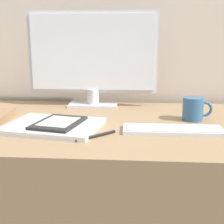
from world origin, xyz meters
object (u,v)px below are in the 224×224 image
Objects in this scene: laptop at (53,126)px; ereader at (59,123)px; coffee_mug at (194,109)px; pen at (97,136)px; keyboard at (173,130)px; monitor at (93,57)px.

ereader is (0.02, -0.01, 0.01)m from laptop.
laptop is 1.61× the size of ereader.
coffee_mug is at bearing 16.25° from laptop.
pen is (-0.32, -0.22, -0.04)m from coffee_mug.
ereader reaches higher than keyboard.
coffee_mug is at bearing 17.51° from ereader.
keyboard is (0.30, -0.36, -0.20)m from monitor.
ereader is at bearing 150.15° from pen.
monitor is 0.41m from ereader.
laptop reaches higher than pen.
laptop is (-0.39, 0.01, 0.00)m from keyboard.
monitor is 4.88× the size of pen.
pen is (-0.23, -0.07, -0.00)m from keyboard.
keyboard is 0.18m from coffee_mug.
laptop reaches higher than keyboard.
pen is at bearing -29.85° from ereader.
keyboard is at bearing -121.14° from coffee_mug.
coffee_mug is (0.09, 0.15, 0.03)m from keyboard.
laptop is 0.02m from ereader.
monitor is at bearing 76.02° from laptop.
pen is at bearing -162.39° from keyboard.
pen is at bearing -145.34° from coffee_mug.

